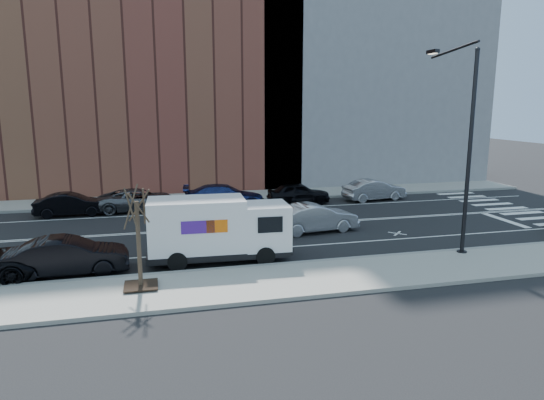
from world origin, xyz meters
name	(u,v)px	position (x,y,z in m)	size (l,w,h in m)	color
ground	(272,225)	(0.00, 0.00, 0.00)	(120.00, 120.00, 0.00)	black
sidewalk_near	(326,277)	(0.00, -8.80, 0.07)	(44.00, 3.60, 0.15)	gray
sidewalk_far	(244,196)	(0.00, 8.80, 0.07)	(44.00, 3.60, 0.15)	gray
curb_near	(312,262)	(0.00, -7.00, 0.08)	(44.00, 0.25, 0.17)	gray
curb_far	(249,200)	(0.00, 7.00, 0.08)	(44.00, 0.25, 0.17)	gray
crosswalk	(514,211)	(16.00, 0.00, 0.00)	(3.00, 14.00, 0.01)	white
road_markings	(272,225)	(0.00, 0.00, 0.00)	(40.00, 8.60, 0.01)	white
bldg_brick	(127,49)	(-8.00, 15.60, 11.00)	(26.00, 10.00, 22.00)	brown
bldg_concrete	(363,31)	(12.00, 15.60, 13.00)	(20.00, 10.00, 26.00)	slate
streetlight	(463,142)	(7.00, -6.91, 5.08)	(0.44, 4.02, 9.34)	black
street_tree	(139,253)	(-7.00, -8.40, 1.45)	(1.20, 1.20, 3.75)	black
fedex_van	(218,228)	(-3.80, -5.60, 1.46)	(6.20, 2.39, 2.79)	black
far_parked_b	(71,204)	(-11.37, 5.30, 0.70)	(1.48, 4.25, 1.40)	black
far_parked_c	(139,200)	(-7.36, 5.75, 0.71)	(2.35, 5.10, 1.42)	#52545A
far_parked_d	(224,196)	(-1.93, 5.31, 0.77)	(2.16, 5.32, 1.55)	navy
far_parked_e	(298,193)	(3.22, 5.56, 0.73)	(1.72, 4.28, 1.46)	black
far_parked_f	(374,190)	(8.80, 5.43, 0.74)	(1.56, 4.48, 1.48)	#9E9EA3
driving_sedan	(315,218)	(1.88, -1.88, 0.76)	(1.61, 4.61, 1.52)	#AFB0B4
near_parked_rear_a	(68,256)	(-9.83, -5.91, 0.76)	(1.62, 4.64, 1.53)	black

